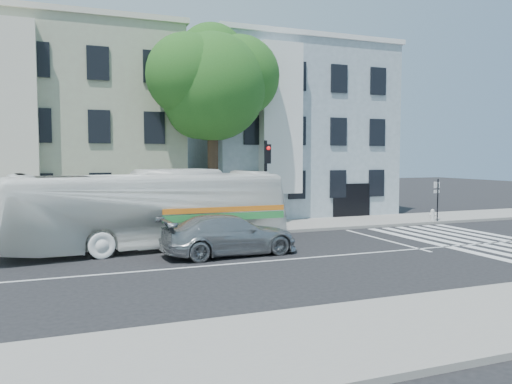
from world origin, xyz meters
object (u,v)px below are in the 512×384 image
bus (150,209)px  sedan (230,235)px  traffic_signal (266,174)px  fire_hydrant (432,215)px

bus → sedan: size_ratio=2.19×
sedan → traffic_signal: size_ratio=1.17×
bus → fire_hydrant: bearing=-91.3°
bus → sedan: 3.82m
sedan → fire_hydrant: 14.61m
bus → traffic_signal: 6.36m
bus → traffic_signal: traffic_signal is taller
bus → fire_hydrant: 16.71m
sedan → traffic_signal: (3.30, 4.26, 2.23)m
bus → fire_hydrant: (16.54, 2.04, -1.16)m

